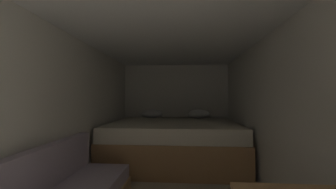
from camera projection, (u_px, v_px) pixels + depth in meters
The scene contains 5 objects.
wall_back at pixel (176, 107), 4.72m from camera, with size 2.53×0.05×1.97m, color silver.
wall_left at pixel (60, 115), 2.30m from camera, with size 0.05×4.98×1.97m, color silver.
wall_right at pixel (284, 117), 2.12m from camera, with size 0.05×4.98×1.97m, color silver.
ceiling_slab at pixel (167, 25), 2.23m from camera, with size 2.53×4.98×0.05m, color white.
bed at pixel (174, 141), 3.73m from camera, with size 2.31×1.84×0.94m.
Camera 1 is at (0.17, -0.44, 1.18)m, focal length 21.34 mm.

